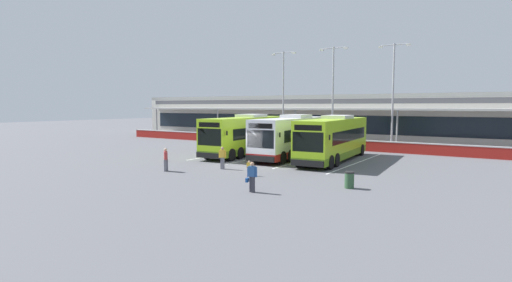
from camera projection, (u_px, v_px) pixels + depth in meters
The scene contains 18 objects.
ground_plane at pixel (252, 166), 30.21m from camera, with size 200.00×200.00×0.00m, color #56565B.
terminal_building at pixel (363, 118), 52.46m from camera, with size 70.00×13.00×6.00m.
red_barrier_wall at pixel (326, 143), 42.30m from camera, with size 60.00×0.40×1.10m.
coach_bus_leftmost at pixel (246, 135), 37.20m from camera, with size 3.63×12.30×3.78m.
coach_bus_left_centre at pixel (292, 137), 35.31m from camera, with size 3.63×12.30×3.78m.
coach_bus_centre at pixel (334, 139), 32.87m from camera, with size 3.63×12.30×3.78m.
bay_stripe_far_west at pixel (232, 153), 38.64m from camera, with size 0.14×13.00×0.01m, color silver.
bay_stripe_west at pixel (269, 155), 36.37m from camera, with size 0.14×13.00×0.01m, color silver.
bay_stripe_mid_west at pixel (310, 159), 34.10m from camera, with size 0.14×13.00×0.01m, color silver.
bay_stripe_centre at pixel (358, 163), 31.83m from camera, with size 0.14×13.00×0.01m, color silver.
pedestrian_with_handbag at pixel (252, 176), 20.86m from camera, with size 0.64×0.33×1.62m.
pedestrian_in_dark_coat at pixel (222, 157), 28.54m from camera, with size 0.53×0.34×1.62m.
pedestrian_child at pixel (249, 168), 25.82m from camera, with size 0.32×0.22×1.00m.
pedestrian_near_bin at pixel (166, 159), 27.60m from camera, with size 0.48×0.42×1.62m.
lamp_post_west at pixel (283, 91), 47.08m from camera, with size 3.24×0.28×11.00m.
lamp_post_centre at pixel (333, 90), 43.25m from camera, with size 3.24×0.28×11.00m.
lamp_post_east at pixel (393, 89), 40.94m from camera, with size 3.24×0.28×11.00m.
litter_bin at pixel (349, 180), 21.90m from camera, with size 0.54×0.54×0.93m.
Camera 1 is at (16.49, -24.97, 4.57)m, focal length 27.64 mm.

